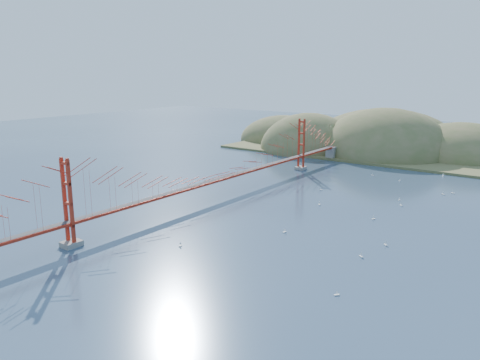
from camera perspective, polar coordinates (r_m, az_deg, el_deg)
The scene contains 18 objects.
ground at distance 84.19m, azimuth -2.70°, elevation -2.11°, with size 320.00×320.00×0.00m, color #2B3E57.
bridge at distance 82.75m, azimuth -2.67°, elevation 2.60°, with size 2.20×94.40×12.00m.
far_headlands at distance 141.97m, azimuth 15.85°, elevation 3.70°, with size 84.00×58.00×25.00m.
sailboat_4 at distance 86.55m, azimuth 18.85°, elevation -2.30°, with size 0.60×0.60×0.65m.
sailboat_10 at distance 61.61m, azimuth -7.28°, elevation -7.90°, with size 0.58×0.62×0.70m.
sailboat_14 at distance 74.57m, azimuth 15.97°, elevation -4.53°, with size 0.68×0.68×0.73m.
sailboat_13 at distance 49.70m, azimuth 11.71°, elevation -13.46°, with size 0.66×0.66×0.69m.
sailboat_8 at distance 95.09m, azimuth 24.49°, elevation -1.42°, with size 0.64×0.56×0.73m.
sailboat_0 at distance 66.42m, azimuth 5.46°, elevation -6.26°, with size 0.56×0.63×0.71m.
sailboat_2 at distance 64.31m, azimuth 17.32°, elevation -7.49°, with size 0.68×0.68×0.71m.
sailboat_7 at distance 101.65m, azimuth 18.89°, elevation -0.06°, with size 0.50×0.50×0.56m.
sailboat_16 at distance 80.48m, azimuth 9.65°, elevation -2.91°, with size 0.63×0.63×0.66m.
sailboat_15 at distance 109.56m, azimuth 23.51°, elevation 0.48°, with size 0.66×0.66×0.74m.
sailboat_3 at distance 90.35m, azimuth 9.82°, elevation -1.13°, with size 0.57×0.49×0.66m.
sailboat_6 at distance 59.71m, azimuth 14.53°, elevation -8.93°, with size 0.68×0.68×0.73m.
sailboat_12 at distance 105.38m, azimuth 15.84°, elevation 0.61°, with size 0.61×0.56×0.69m.
sailboat_17 at distance 93.50m, azimuth 23.51°, elevation -1.56°, with size 0.65×0.65×0.73m.
sailboat_extra_0 at distance 83.42m, azimuth 19.03°, elevation -2.87°, with size 0.70×0.70×0.73m.
Camera 1 is at (51.57, -62.72, 22.24)m, focal length 35.00 mm.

